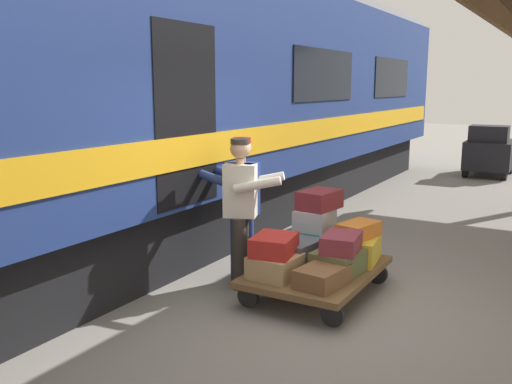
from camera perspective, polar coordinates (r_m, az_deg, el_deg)
ground_plane at (r=5.74m, az=9.65°, el=-12.68°), size 60.00×60.00×0.00m
train_car at (r=7.23m, az=-16.72°, el=8.67°), size 3.02×21.69×4.00m
luggage_cart at (r=6.22m, az=6.24°, el=-8.15°), size 1.18×1.71×0.31m
suitcase_slate_roller at (r=6.27m, az=4.05°, el=-6.13°), size 0.56×0.60×0.29m
suitcase_olive_duffel at (r=6.07m, az=8.58°, el=-7.01°), size 0.50×0.65×0.25m
suitcase_teal_softside at (r=6.67m, az=5.83°, el=-5.06°), size 0.55×0.53×0.30m
suitcase_yellow_case at (r=6.49m, az=10.13°, el=-5.75°), size 0.57×0.67×0.27m
suitcase_brown_leather at (r=5.67m, az=6.80°, el=-8.57°), size 0.45×0.59×0.19m
suitcase_tan_vintage at (r=5.88m, az=2.01°, el=-7.57°), size 0.48×0.52×0.23m
suitcase_red_plastic at (r=5.85m, az=1.86°, el=-5.44°), size 0.49×0.58×0.20m
suitcase_gray_aluminum at (r=6.64m, az=6.05°, el=-2.75°), size 0.41×0.56×0.24m
suitcase_orange_carryall at (r=6.45m, az=10.46°, el=-3.81°), size 0.42×0.57×0.17m
suitcase_burgundy_valise at (r=5.97m, az=8.72°, el=-5.15°), size 0.44×0.57×0.19m
suitcase_maroon_trunk at (r=6.61m, az=6.52°, el=-0.78°), size 0.43×0.56×0.22m
porter_in_overalls at (r=6.42m, az=-1.59°, el=-1.32°), size 0.68×0.44×1.70m
porter_by_door at (r=6.28m, az=-1.44°, el=-1.60°), size 0.74×0.58×1.70m
baggage_tug at (r=15.42m, az=22.77°, el=3.85°), size 1.14×1.73×1.30m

